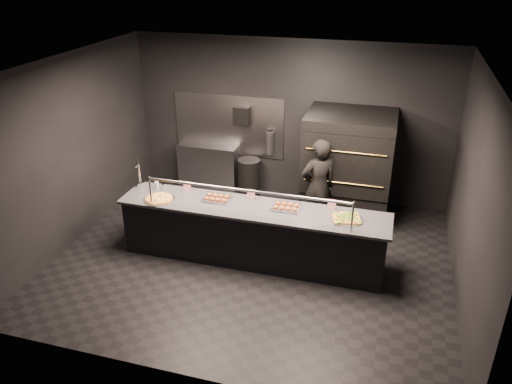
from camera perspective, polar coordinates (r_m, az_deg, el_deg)
room at (r=7.25m, az=-0.53°, el=2.47°), size 6.04×6.00×3.00m
service_counter at (r=7.68m, az=-0.44°, el=-4.77°), size 4.10×0.78×1.37m
pizza_oven at (r=8.94m, az=10.44°, el=3.01°), size 1.50×1.23×1.91m
prep_shelf at (r=10.12m, az=-5.46°, el=2.94°), size 1.20×0.35×0.90m
towel_dispenser at (r=9.58m, az=-1.63°, el=8.72°), size 0.30×0.20×0.35m
fire_extinguisher at (r=9.60m, az=1.58°, el=5.68°), size 0.14×0.14×0.51m
beer_tap at (r=8.26m, az=-13.16°, el=1.57°), size 0.14×0.20×0.54m
round_pizza at (r=7.82m, az=-11.02°, el=-0.76°), size 0.48×0.48×0.03m
slider_tray_a at (r=7.70m, az=-4.51°, el=-0.70°), size 0.43×0.33×0.07m
slider_tray_b at (r=7.42m, az=3.49°, el=-1.71°), size 0.45×0.36×0.07m
square_pizza at (r=7.23m, az=10.30°, el=-2.98°), size 0.48×0.48×0.05m
condiment_jar at (r=8.17m, az=-11.05°, el=0.72°), size 0.16×0.06×0.11m
tent_cards at (r=7.67m, az=-0.14°, el=-0.29°), size 2.43×0.04×0.15m
trash_bin at (r=9.79m, az=-0.80°, el=1.72°), size 0.44×0.44×0.73m
worker at (r=8.33m, az=7.10°, el=0.55°), size 0.73×0.66×1.68m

